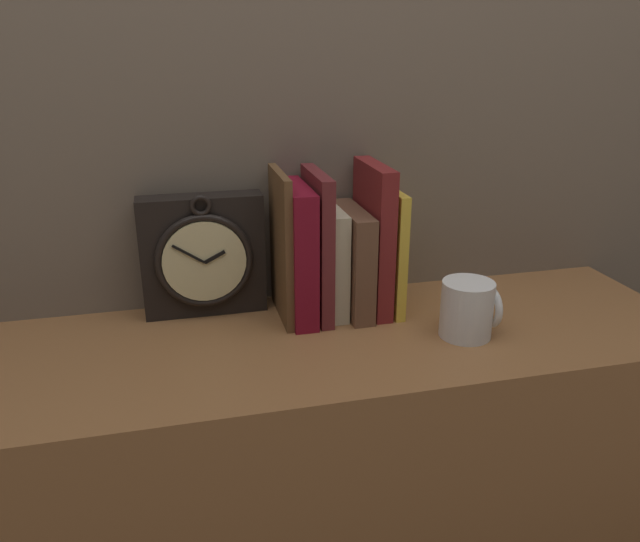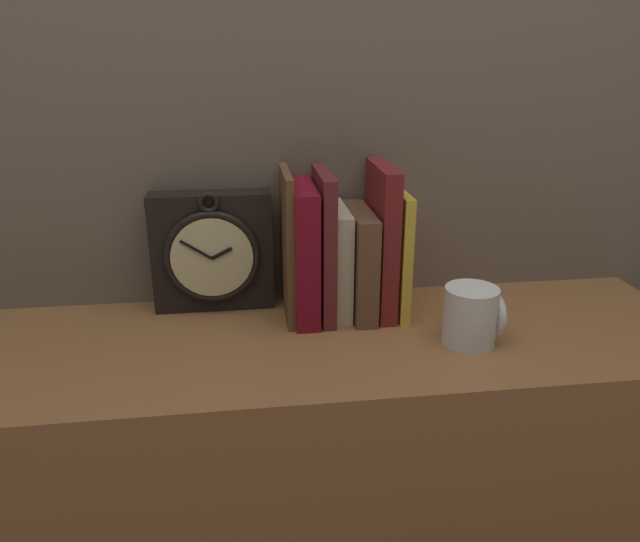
# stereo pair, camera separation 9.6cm
# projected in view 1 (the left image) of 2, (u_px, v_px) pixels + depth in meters

# --- Properties ---
(wall_back) EXTENTS (6.00, 0.05, 2.60)m
(wall_back) POSITION_uv_depth(u_px,v_px,m) (289.00, 34.00, 1.03)
(wall_back) COLOR #756656
(wall_back) RESTS_ON ground_plane
(clock) EXTENTS (0.21, 0.07, 0.22)m
(clock) POSITION_uv_depth(u_px,v_px,m) (203.00, 256.00, 1.06)
(clock) COLOR black
(clock) RESTS_ON bookshelf
(book_slot0_brown) EXTENTS (0.01, 0.15, 0.25)m
(book_slot0_brown) POSITION_uv_depth(u_px,v_px,m) (281.00, 246.00, 1.04)
(book_slot0_brown) COLOR brown
(book_slot0_brown) RESTS_ON bookshelf
(book_slot1_maroon) EXTENTS (0.04, 0.16, 0.23)m
(book_slot1_maroon) POSITION_uv_depth(u_px,v_px,m) (297.00, 252.00, 1.04)
(book_slot1_maroon) COLOR maroon
(book_slot1_maroon) RESTS_ON bookshelf
(book_slot2_maroon) EXTENTS (0.02, 0.15, 0.25)m
(book_slot2_maroon) POSITION_uv_depth(u_px,v_px,m) (317.00, 245.00, 1.05)
(book_slot2_maroon) COLOR maroon
(book_slot2_maroon) RESTS_ON bookshelf
(book_slot3_cream) EXTENTS (0.03, 0.14, 0.18)m
(book_slot3_cream) POSITION_uv_depth(u_px,v_px,m) (332.00, 260.00, 1.07)
(book_slot3_cream) COLOR beige
(book_slot3_cream) RESTS_ON bookshelf
(book_slot4_brown) EXTENTS (0.04, 0.16, 0.18)m
(book_slot4_brown) POSITION_uv_depth(u_px,v_px,m) (352.00, 261.00, 1.07)
(book_slot4_brown) COLOR brown
(book_slot4_brown) RESTS_ON bookshelf
(book_slot5_maroon) EXTENTS (0.03, 0.15, 0.26)m
(book_slot5_maroon) POSITION_uv_depth(u_px,v_px,m) (373.00, 238.00, 1.07)
(book_slot5_maroon) COLOR maroon
(book_slot5_maroon) RESTS_ON bookshelf
(book_slot6_yellow) EXTENTS (0.02, 0.15, 0.21)m
(book_slot6_yellow) POSITION_uv_depth(u_px,v_px,m) (388.00, 248.00, 1.09)
(book_slot6_yellow) COLOR gold
(book_slot6_yellow) RESTS_ON bookshelf
(mug) EXTENTS (0.09, 0.08, 0.09)m
(mug) POSITION_uv_depth(u_px,v_px,m) (469.00, 309.00, 0.99)
(mug) COLOR white
(mug) RESTS_ON bookshelf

